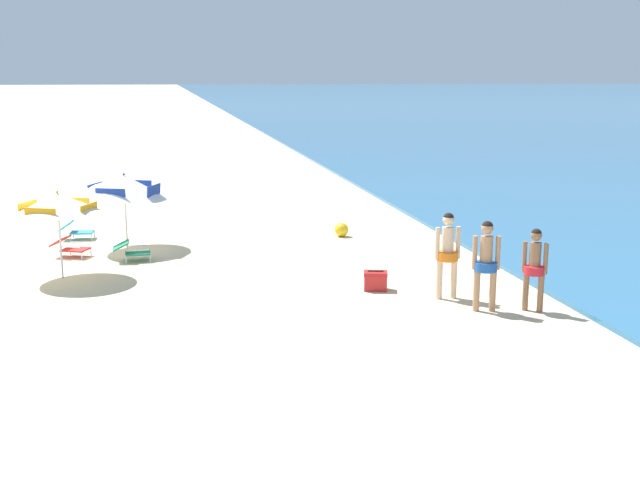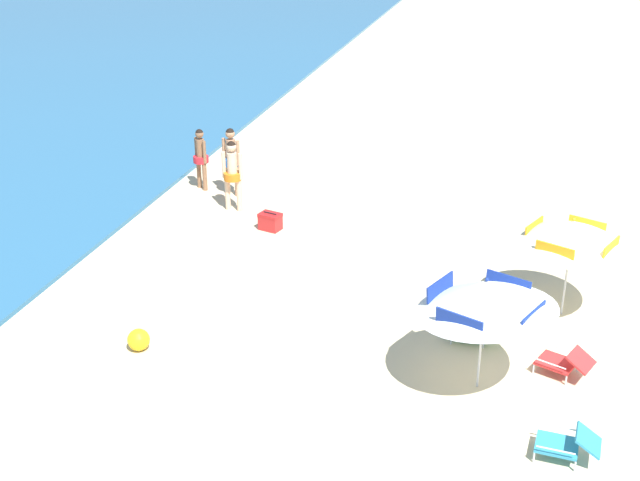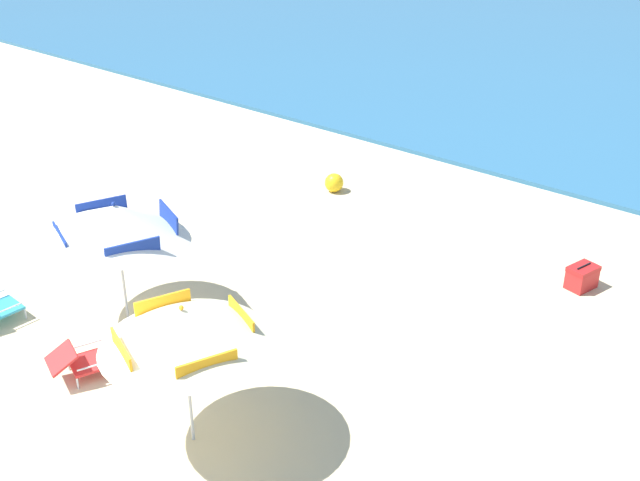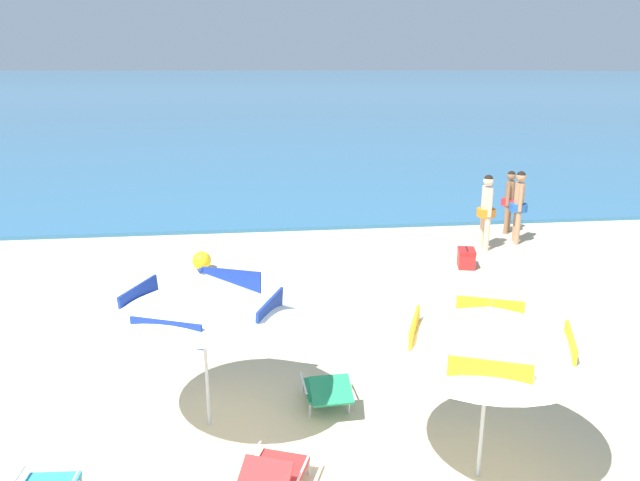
# 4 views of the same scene
# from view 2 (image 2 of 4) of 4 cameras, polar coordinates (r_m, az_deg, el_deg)

# --- Properties ---
(ground_plane) EXTENTS (800.00, 800.00, 0.00)m
(ground_plane) POSITION_cam_2_polar(r_m,az_deg,el_deg) (16.09, 20.37, -6.59)
(ground_plane) COLOR beige
(beach_umbrella_striped_main) EXTENTS (2.82, 2.85, 2.07)m
(beach_umbrella_striped_main) POSITION_cam_2_polar(r_m,az_deg,el_deg) (13.37, 11.16, -3.70)
(beach_umbrella_striped_main) COLOR silver
(beach_umbrella_striped_main) RESTS_ON ground
(beach_umbrella_striped_second) EXTENTS (2.57, 2.56, 1.98)m
(beach_umbrella_striped_second) POSITION_cam_2_polar(r_m,az_deg,el_deg) (15.95, 16.74, 0.51)
(beach_umbrella_striped_second) COLOR silver
(beach_umbrella_striped_second) RESTS_ON ground
(lounge_chair_under_umbrella) EXTENTS (0.62, 0.93, 0.53)m
(lounge_chair_under_umbrella) POSITION_cam_2_polar(r_m,az_deg,el_deg) (12.85, 16.47, -13.07)
(lounge_chair_under_umbrella) COLOR teal
(lounge_chair_under_umbrella) RESTS_ON ground
(lounge_chair_beside_umbrella) EXTENTS (0.82, 1.02, 0.52)m
(lounge_chair_beside_umbrella) POSITION_cam_2_polar(r_m,az_deg,el_deg) (14.68, 16.28, -7.90)
(lounge_chair_beside_umbrella) COLOR red
(lounge_chair_beside_umbrella) RESTS_ON ground
(lounge_chair_facing_sea) EXTENTS (0.61, 0.91, 0.52)m
(lounge_chair_facing_sea) POSITION_cam_2_polar(r_m,az_deg,el_deg) (15.33, 10.59, -5.78)
(lounge_chair_facing_sea) COLOR #1E7F56
(lounge_chair_facing_sea) RESTS_ON ground
(person_standing_near_shore) EXTENTS (0.43, 0.51, 1.77)m
(person_standing_near_shore) POSITION_cam_2_polar(r_m,az_deg,el_deg) (21.46, -6.05, 5.67)
(person_standing_near_shore) COLOR tan
(person_standing_near_shore) RESTS_ON ground
(person_standing_beside) EXTENTS (0.40, 0.41, 1.62)m
(person_standing_beside) POSITION_cam_2_polar(r_m,az_deg,el_deg) (21.99, -8.10, 5.79)
(person_standing_beside) COLOR #8C6042
(person_standing_beside) RESTS_ON ground
(person_wading_in) EXTENTS (0.43, 0.53, 1.77)m
(person_wading_in) POSITION_cam_2_polar(r_m,az_deg,el_deg) (20.46, -5.97, 4.73)
(person_wading_in) COLOR beige
(person_wading_in) RESTS_ON ground
(cooler_box) EXTENTS (0.46, 0.57, 0.43)m
(cooler_box) POSITION_cam_2_polar(r_m,az_deg,el_deg) (19.57, -3.40, 1.30)
(cooler_box) COLOR red
(cooler_box) RESTS_ON ground
(beach_ball) EXTENTS (0.40, 0.40, 0.40)m
(beach_ball) POSITION_cam_2_polar(r_m,az_deg,el_deg) (15.17, -12.21, -6.60)
(beach_ball) COLOR yellow
(beach_ball) RESTS_ON ground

